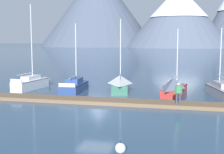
% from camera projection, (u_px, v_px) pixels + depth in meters
% --- Properties ---
extents(ground_plane, '(700.00, 700.00, 0.00)m').
position_uv_depth(ground_plane, '(95.00, 114.00, 22.83)').
color(ground_plane, '#2D4C6B').
extents(mountain_west_summit, '(86.40, 86.40, 58.67)m').
position_uv_depth(mountain_west_summit, '(98.00, 6.00, 237.37)').
color(mountain_west_summit, '#4C566B').
rests_on(mountain_west_summit, ground).
extents(mountain_central_massif, '(71.60, 71.60, 40.27)m').
position_uv_depth(mountain_central_massif, '(179.00, 15.00, 208.64)').
color(mountain_central_massif, slate).
rests_on(mountain_central_massif, ground).
extents(dock, '(25.74, 3.05, 0.30)m').
position_uv_depth(dock, '(107.00, 101.00, 26.70)').
color(dock, brown).
rests_on(dock, ground).
extents(sailboat_nearest_berth, '(2.31, 6.40, 9.09)m').
position_uv_depth(sailboat_nearest_berth, '(33.00, 83.00, 34.65)').
color(sailboat_nearest_berth, silver).
rests_on(sailboat_nearest_berth, ground).
extents(sailboat_second_berth, '(2.03, 6.41, 7.01)m').
position_uv_depth(sailboat_second_berth, '(76.00, 85.00, 33.17)').
color(sailboat_second_berth, navy).
rests_on(sailboat_second_berth, ground).
extents(sailboat_mid_dock_port, '(2.44, 6.23, 7.47)m').
position_uv_depth(sailboat_mid_dock_port, '(120.00, 83.00, 32.77)').
color(sailboat_mid_dock_port, '#336B56').
rests_on(sailboat_mid_dock_port, ground).
extents(sailboat_mid_dock_starboard, '(2.76, 6.58, 6.42)m').
position_uv_depth(sailboat_mid_dock_starboard, '(175.00, 86.00, 30.79)').
color(sailboat_mid_dock_starboard, '#B2332D').
rests_on(sailboat_mid_dock_starboard, ground).
extents(sailboat_far_berth, '(2.94, 7.12, 6.46)m').
position_uv_depth(sailboat_far_berth, '(221.00, 90.00, 30.01)').
color(sailboat_far_berth, '#93939E').
rests_on(sailboat_far_berth, ground).
extents(person_on_dock, '(0.59, 0.27, 1.69)m').
position_uv_depth(person_on_dock, '(178.00, 92.00, 24.82)').
color(person_on_dock, '#384256').
rests_on(person_on_dock, dock).
extents(mooring_buoy_channel_marker, '(0.51, 0.51, 0.59)m').
position_uv_depth(mooring_buoy_channel_marker, '(120.00, 148.00, 14.95)').
color(mooring_buoy_channel_marker, white).
rests_on(mooring_buoy_channel_marker, ground).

